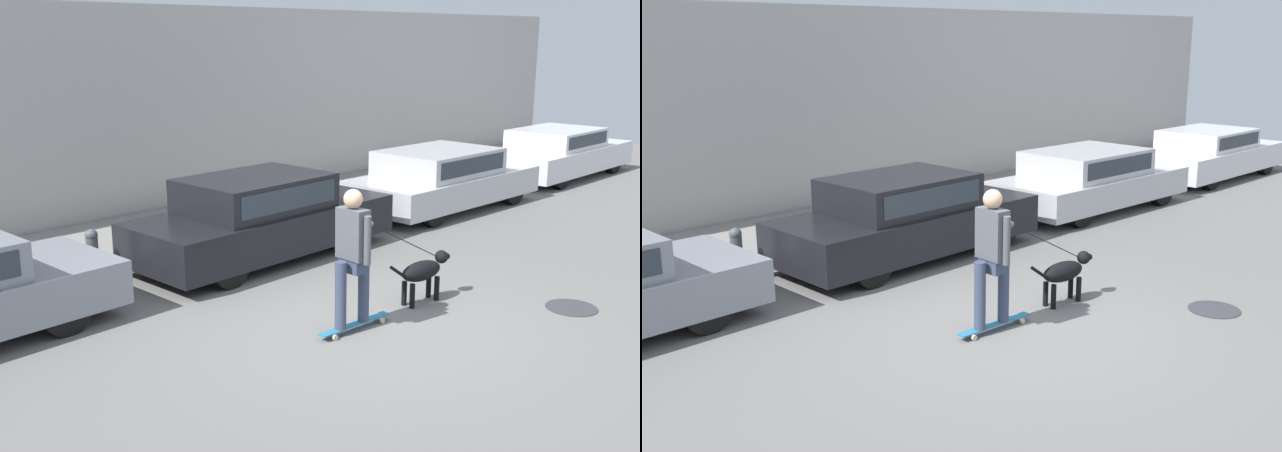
{
  "view_description": "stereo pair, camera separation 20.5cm",
  "coord_description": "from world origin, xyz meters",
  "views": [
    {
      "loc": [
        -6.57,
        -5.56,
        3.44
      ],
      "look_at": [
        0.4,
        1.22,
        0.95
      ],
      "focal_mm": 42.0,
      "sensor_mm": 36.0,
      "label": 1
    },
    {
      "loc": [
        -6.42,
        -5.7,
        3.44
      ],
      "look_at": [
        0.4,
        1.22,
        0.95
      ],
      "focal_mm": 42.0,
      "sensor_mm": 36.0,
      "label": 2
    }
  ],
  "objects": [
    {
      "name": "ground_plane",
      "position": [
        0.0,
        0.0,
        0.0
      ],
      "size": [
        36.0,
        36.0,
        0.0
      ],
      "primitive_type": "plane",
      "color": "slate"
    },
    {
      "name": "back_wall",
      "position": [
        0.0,
        6.78,
        2.0
      ],
      "size": [
        32.0,
        0.3,
        3.99
      ],
      "color": "#B2ADA8",
      "rests_on": "ground_plane"
    },
    {
      "name": "sidewalk_curb",
      "position": [
        0.0,
        5.33,
        0.07
      ],
      "size": [
        30.0,
        2.55,
        0.14
      ],
      "color": "gray",
      "rests_on": "ground_plane"
    },
    {
      "name": "parked_car_1",
      "position": [
        0.97,
        3.05,
        0.64
      ],
      "size": [
        4.42,
        1.81,
        1.33
      ],
      "rotation": [
        0.0,
        0.0,
        0.02
      ],
      "color": "black",
      "rests_on": "ground_plane"
    },
    {
      "name": "parked_car_2",
      "position": [
        5.81,
        3.05,
        0.6
      ],
      "size": [
        4.38,
        1.95,
        1.22
      ],
      "rotation": [
        0.0,
        0.0,
        -0.02
      ],
      "color": "black",
      "rests_on": "ground_plane"
    },
    {
      "name": "parked_car_3",
      "position": [
        10.76,
        3.05,
        0.59
      ],
      "size": [
        4.59,
        1.83,
        1.2
      ],
      "rotation": [
        0.0,
        0.0,
        -0.0
      ],
      "color": "black",
      "rests_on": "ground_plane"
    },
    {
      "name": "dog",
      "position": [
        1.09,
        -0.0,
        0.42
      ],
      "size": [
        1.1,
        0.33,
        0.65
      ],
      "rotation": [
        0.0,
        0.0,
        -0.1
      ],
      "color": "black",
      "rests_on": "ground_plane"
    },
    {
      "name": "skateboarder",
      "position": [
        -0.3,
        -0.01,
        0.99
      ],
      "size": [
        2.26,
        0.56,
        1.73
      ],
      "rotation": [
        0.0,
        0.0,
        -0.06
      ],
      "color": "beige",
      "rests_on": "ground_plane"
    },
    {
      "name": "manhole_cover",
      "position": [
        2.25,
        -1.53,
        0.01
      ],
      "size": [
        0.66,
        0.66,
        0.01
      ],
      "color": "#38383D",
      "rests_on": "ground_plane"
    },
    {
      "name": "fire_hydrant",
      "position": [
        -1.55,
        3.81,
        0.42
      ],
      "size": [
        0.18,
        0.18,
        0.8
      ],
      "color": "#4C5156",
      "rests_on": "ground_plane"
    }
  ]
}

